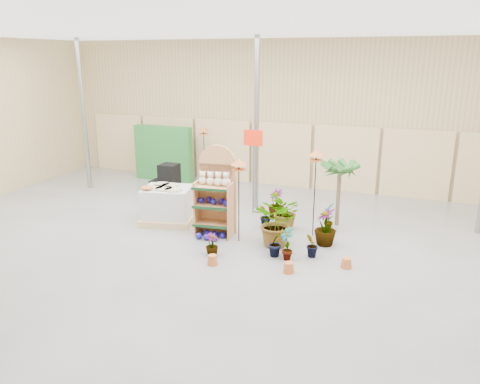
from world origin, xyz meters
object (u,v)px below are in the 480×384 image
(display_shelf, at_px, (216,194))
(potted_plant_2, at_px, (277,223))
(bird_table_front, at_px, (239,165))
(pallet_stack, at_px, (168,205))

(display_shelf, relative_size, potted_plant_2, 1.93)
(bird_table_front, xyz_separation_m, potted_plant_2, (0.88, 0.01, -1.21))
(bird_table_front, height_order, potted_plant_2, bird_table_front)
(pallet_stack, bearing_deg, bird_table_front, -27.31)
(pallet_stack, distance_m, bird_table_front, 2.52)
(display_shelf, height_order, pallet_stack, display_shelf)
(display_shelf, bearing_deg, bird_table_front, -30.04)
(display_shelf, distance_m, pallet_stack, 1.54)
(pallet_stack, height_order, bird_table_front, bird_table_front)
(display_shelf, height_order, bird_table_front, display_shelf)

